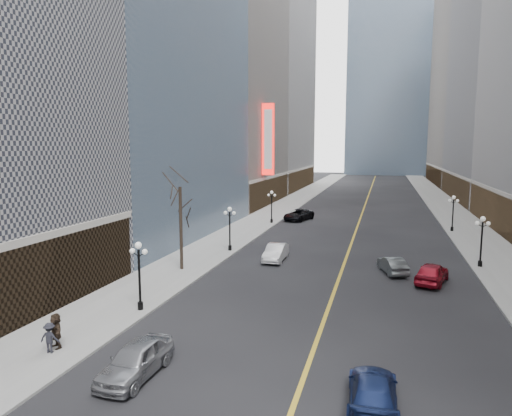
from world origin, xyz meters
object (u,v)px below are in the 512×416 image
Objects in this scene: streetlamp_west_2 at (230,224)px; car_nb_far at (299,215)px; streetlamp_west_3 at (272,203)px; car_nb_near at (136,360)px; streetlamp_west_1 at (139,269)px; car_sb_mid at (432,273)px; streetlamp_east_3 at (453,209)px; streetlamp_east_2 at (482,236)px; car_sb_far at (392,265)px; car_sb_near at (373,392)px; car_nb_mid at (276,252)px.

car_nb_far is at bearing 81.95° from streetlamp_west_2.
streetlamp_west_3 reaches higher than car_nb_near.
streetlamp_west_1 is 1.00× the size of streetlamp_west_3.
car_sb_mid is (15.89, -28.08, 0.03)m from car_nb_far.
car_nb_near is at bearing -113.98° from streetlamp_east_3.
car_sb_far is (-7.57, -3.83, -2.19)m from streetlamp_east_2.
car_sb_near is (14.96, -25.36, -2.18)m from streetlamp_west_2.
streetlamp_west_3 is 0.78× the size of car_nb_far.
car_nb_far is 28.90m from car_sb_far.
car_sb_near is at bearing -59.11° from car_nb_far.
car_sb_near is 1.01× the size of car_sb_mid.
car_nb_far is (3.11, 40.02, -2.09)m from streetlamp_west_1.
streetlamp_west_2 is at bearing 156.22° from car_nb_mid.
streetlamp_east_3 is 0.91× the size of car_sb_near.
streetlamp_west_3 is at bearing -110.93° from car_nb_far.
streetlamp_east_3 reaches higher than car_sb_near.
streetlamp_west_2 reaches higher than car_nb_far.
car_nb_mid is at bearing 0.61° from car_sb_mid.
car_sb_mid is at bearing -100.83° from streetlamp_east_3.
car_nb_far is (-20.49, 22.02, -2.09)m from streetlamp_east_2.
streetlamp_east_2 is at bearing 54.40° from car_nb_near.
car_nb_near is 24.57m from car_sb_mid.
car_nb_mid is (5.40, -2.30, -2.12)m from streetlamp_west_2.
car_nb_near is at bearing -84.53° from streetlamp_west_3.
car_nb_near is (-19.42, -25.66, -2.08)m from streetlamp_east_2.
car_nb_mid is at bearing -25.65° from car_sb_far.
streetlamp_east_2 reaches higher than car_nb_near.
car_sb_near is at bearing 69.71° from car_sb_far.
streetlamp_west_2 is 1.05× the size of car_sb_far.
streetlamp_east_3 is 29.68m from streetlamp_west_2.
streetlamp_west_1 is (-23.60, -18.00, 0.00)m from streetlamp_east_2.
streetlamp_east_3 is at bearing 47.45° from car_nb_mid.
streetlamp_west_2 is 0.95× the size of car_nb_mid.
streetlamp_west_2 is at bearing 180.00° from streetlamp_east_2.
car_nb_mid is at bearing -172.78° from streetlamp_east_2.
car_sb_mid is (13.60, -3.76, 0.05)m from car_nb_mid.
car_sb_mid is at bearing 54.43° from car_nb_near.
car_nb_far reaches higher than car_nb_mid.
streetlamp_west_1 and streetlamp_west_3 have the same top height.
car_sb_near is (10.78, 0.30, -0.10)m from car_nb_near.
streetlamp_west_1 is 16.82m from car_sb_near.
streetlamp_west_3 is (-23.60, 18.00, 0.00)m from streetlamp_east_2.
streetlamp_west_1 is 16.73m from car_nb_mid.
streetlamp_west_1 reaches higher than car_sb_near.
streetlamp_east_2 and streetlamp_west_1 have the same top height.
streetlamp_east_3 is 27.35m from car_nb_mid.
car_sb_far is at bearing -53.72° from streetlamp_west_3.
car_nb_far is (3.11, 22.02, -2.09)m from streetlamp_west_2.
streetlamp_west_3 reaches higher than car_sb_mid.
car_nb_mid is 14.11m from car_sb_mid.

